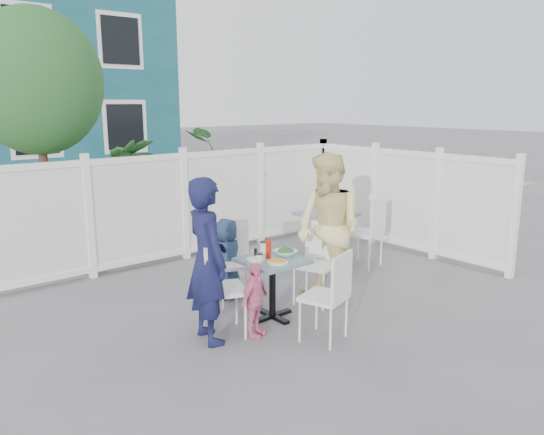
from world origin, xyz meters
TOP-DOWN VIEW (x-y plane):
  - ground at (0.00, 0.00)m, footprint 80.00×80.00m
  - near_sidewalk at (0.00, 3.80)m, footprint 24.00×2.60m
  - street at (0.00, 7.50)m, footprint 24.00×5.00m
  - far_sidewalk at (0.00, 10.60)m, footprint 24.00×1.60m
  - fence_back at (0.10, 2.40)m, footprint 5.86×0.08m
  - fence_right at (3.00, 0.60)m, footprint 0.08×3.66m
  - tree at (-1.60, 3.30)m, footprint 1.80×1.62m
  - potted_shrub_a at (-0.45, 3.10)m, footprint 1.32×1.32m
  - potted_shrub_b at (1.48, 3.00)m, footprint 2.26×2.23m
  - main_table at (-0.34, -0.21)m, footprint 0.64×0.64m
  - spare_table at (1.56, 0.88)m, footprint 0.75×0.75m
  - chair_left at (-1.07, -0.17)m, footprint 0.57×0.58m
  - chair_right at (0.40, -0.14)m, footprint 0.55×0.56m
  - chair_back at (-0.35, 0.52)m, footprint 0.56×0.56m
  - chair_near at (-0.27, -1.02)m, footprint 0.52×0.51m
  - chair_spare at (1.89, 0.32)m, footprint 0.56×0.55m
  - man at (-1.18, -0.23)m, footprint 0.48×0.65m
  - woman at (0.48, -0.23)m, footprint 0.68×0.86m
  - boy at (-0.38, 0.61)m, footprint 0.49×0.32m
  - toddler at (-0.79, -0.46)m, footprint 0.49×0.34m
  - plate_main at (-0.39, -0.34)m, footprint 0.23×0.23m
  - plate_side at (-0.50, -0.12)m, footprint 0.20×0.20m
  - salad_bowl at (-0.14, -0.19)m, footprint 0.24×0.24m
  - coffee_cup_a at (-0.57, -0.27)m, footprint 0.07×0.07m
  - coffee_cup_b at (-0.28, 0.03)m, footprint 0.08×0.08m
  - ketchup_bottle at (-0.35, -0.15)m, footprint 0.06×0.06m
  - salt_shaker at (-0.44, 0.03)m, footprint 0.03×0.03m
  - pepper_shaker at (-0.39, 0.03)m, footprint 0.03×0.03m

SIDE VIEW (x-z plane):
  - ground at x=0.00m, z-range 0.00..0.00m
  - street at x=0.00m, z-range 0.00..0.01m
  - near_sidewalk at x=0.00m, z-range 0.00..0.01m
  - far_sidewalk at x=0.00m, z-range 0.00..0.01m
  - toddler at x=-0.79m, z-range 0.00..0.77m
  - boy at x=-0.38m, z-range 0.00..0.99m
  - main_table at x=-0.34m, z-range 0.18..0.86m
  - chair_near at x=-0.27m, z-range 0.07..0.99m
  - chair_right at x=0.40m, z-range 0.08..1.03m
  - chair_back at x=-0.35m, z-range 0.08..1.04m
  - chair_left at x=-1.07m, z-range 0.08..1.07m
  - spare_table at x=1.56m, z-range 0.21..0.97m
  - chair_spare at x=1.89m, z-range 0.08..1.09m
  - plate_side at x=-0.50m, z-range 0.67..0.69m
  - plate_main at x=-0.39m, z-range 0.67..0.69m
  - salad_bowl at x=-0.14m, z-range 0.67..0.73m
  - salt_shaker at x=-0.44m, z-range 0.67..0.74m
  - pepper_shaker at x=-0.39m, z-range 0.67..0.75m
  - coffee_cup_a at x=-0.57m, z-range 0.67..0.78m
  - coffee_cup_b at x=-0.28m, z-range 0.67..0.80m
  - ketchup_bottle at x=-0.35m, z-range 0.67..0.86m
  - fence_right at x=3.00m, z-range -0.02..1.58m
  - fence_back at x=0.10m, z-range -0.02..1.58m
  - man at x=-1.18m, z-range 0.00..1.64m
  - woman at x=0.48m, z-range 0.00..1.77m
  - potted_shrub_a at x=-0.45m, z-range 0.00..1.80m
  - potted_shrub_b at x=1.48m, z-range 0.00..1.90m
  - tree at x=-1.60m, z-range 0.80..4.39m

